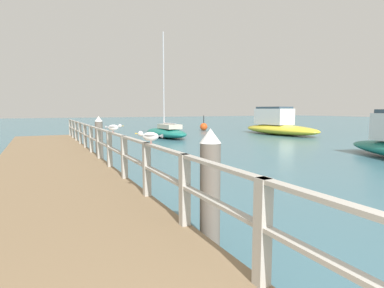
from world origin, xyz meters
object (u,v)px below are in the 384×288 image
object	(u,v)px
dock_piling_far	(99,138)
boat_1	(278,125)
boat_2	(166,132)
channel_buoy	(204,127)
seagull_background	(114,127)
dock_piling_near	(210,190)
seagull_foreground	(150,136)

from	to	relation	value
dock_piling_far	boat_1	distance (m)	16.41
boat_1	boat_2	size ratio (longest dim) A/B	1.01
boat_1	dock_piling_far	bearing A→B (deg)	-159.55
boat_1	channel_buoy	distance (m)	7.38
boat_1	boat_2	distance (m)	9.06
seagull_background	boat_2	distance (m)	14.07
dock_piling_far	boat_2	bearing A→B (deg)	53.92
dock_piling_near	seagull_foreground	size ratio (longest dim) A/B	4.18
dock_piling_far	boat_1	xyz separation A→B (m)	(14.92, 6.83, -0.14)
boat_2	dock_piling_near	bearing A→B (deg)	-113.27
channel_buoy	dock_piling_near	bearing A→B (deg)	-118.31
dock_piling_near	dock_piling_far	world-z (taller)	same
seagull_background	boat_1	size ratio (longest dim) A/B	0.06
boat_1	boat_2	xyz separation A→B (m)	(-8.95, 1.36, -0.32)
seagull_foreground	channel_buoy	xyz separation A→B (m)	(12.28, 20.71, -1.16)
seagull_background	channel_buoy	distance (m)	21.71
seagull_foreground	seagull_background	world-z (taller)	same
boat_2	dock_piling_far	bearing A→B (deg)	-129.70
dock_piling_far	boat_2	distance (m)	10.15
dock_piling_far	seagull_foreground	size ratio (longest dim) A/B	4.18
boat_2	boat_1	bearing A→B (deg)	-12.27
dock_piling_far	channel_buoy	size ratio (longest dim) A/B	1.22
seagull_foreground	boat_1	xyz separation A→B (m)	(15.30, 13.99, -0.79)
boat_2	channel_buoy	xyz separation A→B (m)	(5.92, 5.36, -0.05)
dock_piling_near	channel_buoy	size ratio (longest dim) A/B	1.22
dock_piling_near	boat_2	size ratio (longest dim) A/B	0.24
dock_piling_far	seagull_background	world-z (taller)	dock_piling_far
dock_piling_near	boat_2	xyz separation A→B (m)	(5.97, 16.71, -0.46)
dock_piling_far	channel_buoy	distance (m)	18.04
seagull_foreground	channel_buoy	world-z (taller)	seagull_foreground
seagull_background	dock_piling_near	bearing A→B (deg)	42.77
seagull_foreground	channel_buoy	bearing A→B (deg)	5.96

